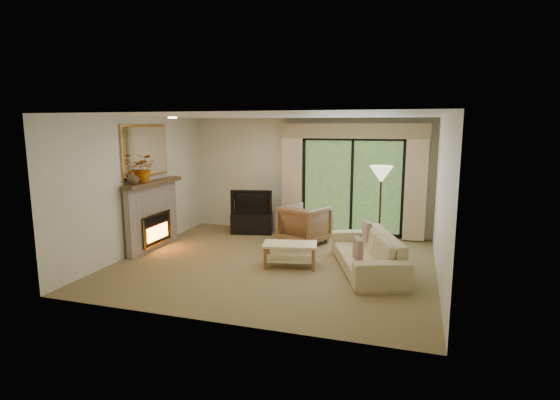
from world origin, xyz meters
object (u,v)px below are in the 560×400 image
(media_console, at_px, (252,223))
(armchair, at_px, (305,224))
(sofa, at_px, (367,252))
(coffee_table, at_px, (290,255))

(media_console, relative_size, armchair, 1.06)
(armchair, distance_m, sofa, 2.01)
(armchair, distance_m, coffee_table, 1.62)
(armchair, relative_size, coffee_table, 0.95)
(media_console, xyz_separation_m, sofa, (2.79, -1.86, 0.09))
(media_console, xyz_separation_m, coffee_table, (1.49, -2.06, -0.03))
(media_console, height_order, armchair, armchair)
(media_console, xyz_separation_m, armchair, (1.36, -0.45, 0.17))
(media_console, distance_m, sofa, 3.35)
(coffee_table, bearing_deg, sofa, -3.21)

